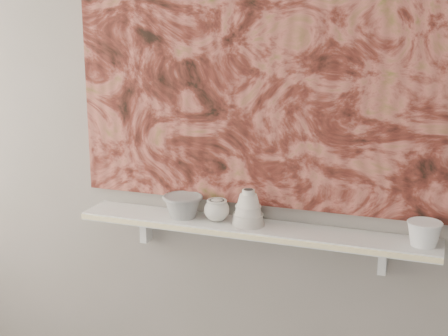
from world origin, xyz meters
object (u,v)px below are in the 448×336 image
at_px(cup_cream, 217,210).
at_px(bowl_white, 424,233).
at_px(bowl_grey, 183,206).
at_px(shelf, 252,229).
at_px(bell_vessel, 248,207).
at_px(painting, 260,63).

relative_size(cup_cream, bowl_white, 0.81).
bearing_deg(bowl_white, bowl_grey, 180.00).
bearing_deg(shelf, bowl_grey, 180.00).
relative_size(bowl_grey, bell_vessel, 1.14).
distance_m(bowl_grey, cup_cream, 0.14).
height_order(bell_vessel, bowl_white, bell_vessel).
distance_m(bowl_grey, bell_vessel, 0.27).
xyz_separation_m(cup_cream, bell_vessel, (0.13, 0.00, 0.03)).
relative_size(bowl_grey, cup_cream, 1.62).
bearing_deg(bowl_white, bell_vessel, 180.00).
xyz_separation_m(shelf, bowl_grey, (-0.29, 0.00, 0.06)).
xyz_separation_m(shelf, bowl_white, (0.63, 0.00, 0.06)).
bearing_deg(cup_cream, shelf, 0.00).
xyz_separation_m(painting, cup_cream, (-0.14, -0.08, -0.56)).
xyz_separation_m(painting, bell_vessel, (-0.02, -0.08, -0.54)).
bearing_deg(painting, shelf, -90.00).
bearing_deg(bowl_white, painting, 172.70).
xyz_separation_m(painting, bowl_white, (0.63, -0.08, -0.57)).
relative_size(cup_cream, bell_vessel, 0.70).
xyz_separation_m(bowl_grey, bowl_white, (0.92, 0.00, -0.00)).
height_order(shelf, bell_vessel, bell_vessel).
relative_size(bowl_grey, bowl_white, 1.31).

